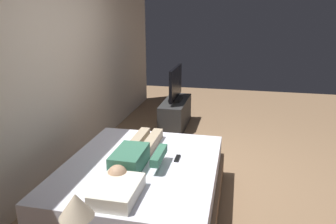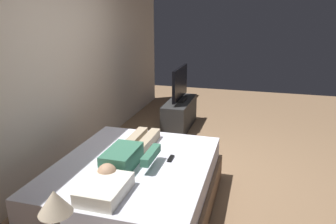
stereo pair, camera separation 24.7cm
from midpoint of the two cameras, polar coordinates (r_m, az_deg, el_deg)
The scene contains 9 objects.
ground_plane at distance 4.12m, azimuth 3.42°, elevation -11.79°, with size 10.00×10.00×0.00m, color #8C6B4C.
back_wall at distance 4.61m, azimuth -17.49°, elevation 9.01°, with size 6.40×0.10×2.80m, color beige.
bed at distance 3.45m, azimuth -6.85°, elevation -13.13°, with size 1.90×1.59×0.54m.
pillow at distance 2.77m, azimuth -11.46°, elevation -13.48°, with size 0.48×0.34×0.12m, color silver.
person at distance 3.33m, azimuth -7.93°, elevation -7.42°, with size 1.26×0.46×0.18m.
remote at distance 3.38m, azimuth -0.46°, elevation -8.18°, with size 0.15×0.04×0.02m, color black.
tv_stand at distance 5.77m, azimuth 0.08°, elevation -0.36°, with size 1.10×0.40×0.50m, color #2D2D2D.
tv at distance 5.63m, azimuth 0.09°, elevation 4.83°, with size 0.88×0.20×0.59m.
lamp at distance 2.19m, azimuth -19.13°, elevation -15.50°, with size 0.22×0.22×0.42m.
Camera 1 is at (-3.59, -0.42, 2.01)m, focal length 34.63 mm.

